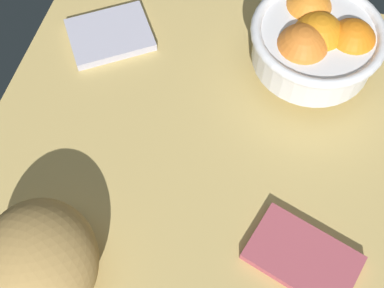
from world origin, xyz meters
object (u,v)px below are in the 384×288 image
at_px(bread_loaf, 39,262).
at_px(napkin_spare, 303,258).
at_px(fruit_bowl, 316,41).
at_px(napkin_folded, 110,35).

height_order(bread_loaf, napkin_spare, bread_loaf).
height_order(fruit_bowl, napkin_folded, fruit_bowl).
bearing_deg(fruit_bowl, bread_loaf, -123.17).
bearing_deg(fruit_bowl, napkin_spare, -82.39).
height_order(fruit_bowl, bread_loaf, fruit_bowl).
distance_m(bread_loaf, napkin_folded, 0.40).
distance_m(fruit_bowl, napkin_folded, 0.34).
bearing_deg(bread_loaf, napkin_spare, 18.32).
relative_size(bread_loaf, napkin_folded, 1.23).
height_order(napkin_folded, napkin_spare, same).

